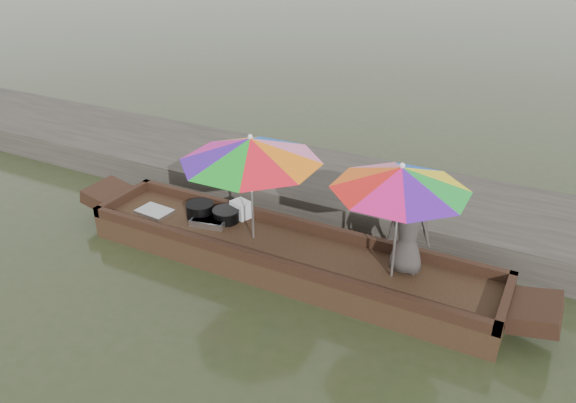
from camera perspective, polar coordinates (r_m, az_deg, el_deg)
The scene contains 11 objects.
water at distance 7.99m, azimuth -0.34°, elevation -6.70°, with size 80.00×80.00×0.00m, color #28321A.
dock at distance 9.61m, azimuth 5.87°, elevation 0.98°, with size 22.00×2.20×0.50m, color #2D2B26.
boat_hull at distance 7.90m, azimuth -0.34°, elevation -5.64°, with size 5.95×1.20×0.35m, color black.
cooking_pot at distance 8.61m, azimuth -8.91°, elevation -0.88°, with size 0.42×0.42×0.22m, color black.
tray_crayfish at distance 8.43m, azimuth -7.94°, elevation -1.95°, with size 0.53×0.36×0.09m, color silver.
tray_scallop at distance 8.87m, azimuth -13.40°, elevation -1.02°, with size 0.53×0.36×0.06m, color silver.
charcoal_grill at distance 8.44m, azimuth -6.31°, elevation -1.45°, with size 0.39×0.39×0.18m, color black.
supply_bag at distance 8.52m, azimuth -4.79°, elevation -0.79°, with size 0.28×0.22×0.26m, color silver.
vendor at distance 7.16m, azimuth 12.16°, elevation -3.04°, with size 0.56×0.36×1.14m, color #35302D.
umbrella_bow at distance 7.66m, azimuth -3.70°, elevation 1.33°, with size 1.94×1.94×1.55m, color pink, non-canonical shape.
umbrella_stern at distance 6.92m, azimuth 10.98°, elevation -2.09°, with size 1.68×1.68×1.55m, color green, non-canonical shape.
Camera 1 is at (3.16, -5.87, 4.40)m, focal length 35.00 mm.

